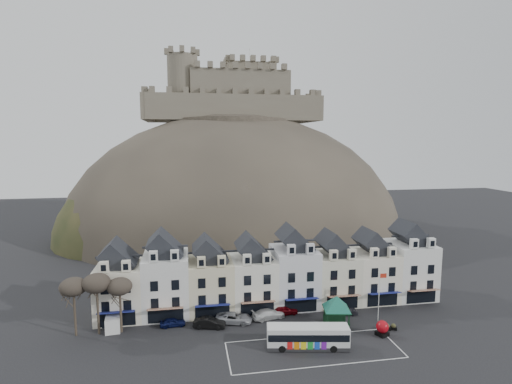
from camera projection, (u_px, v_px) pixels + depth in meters
ground at (301, 356)px, 49.53m from camera, size 300.00×300.00×0.00m
coach_bay_markings at (314, 350)px, 51.09m from camera, size 22.00×7.50×0.01m
townhouse_terrace at (275, 273)px, 64.45m from camera, size 54.40×9.35×11.80m
castle_hill at (239, 231)px, 117.05m from camera, size 100.00×76.00×68.00m
castle at (233, 94)px, 118.47m from camera, size 50.20×22.20×22.00m
tree_left_far at (73, 287)px, 53.92m from camera, size 3.61×3.61×8.24m
tree_left_mid at (96, 284)px, 54.38m from camera, size 3.78×3.78×8.64m
tree_left_near at (120, 287)px, 54.99m from camera, size 3.43×3.43×7.84m
bus at (308, 336)px, 51.41m from camera, size 10.78×4.22×2.97m
bus_shelter at (337, 303)px, 56.93m from camera, size 7.14×7.14×4.61m
red_buoy at (382, 328)px, 54.70m from camera, size 1.84×1.84×2.10m
flagpole at (380, 293)px, 58.68m from camera, size 1.09×0.14×7.51m
white_van at (113, 321)px, 56.95m from camera, size 2.43×4.70×2.06m
planter_west at (387, 327)px, 56.25m from camera, size 0.98×0.68×0.97m
planter_east at (393, 327)px, 56.39m from camera, size 1.03×0.81×0.92m
car_navy at (173, 322)px, 57.42m from camera, size 3.75×1.76×1.24m
car_black at (209, 323)px, 56.94m from camera, size 4.82×2.60×1.51m
car_silver at (234, 318)px, 58.52m from camera, size 5.73×3.71×1.49m
car_white at (268, 314)px, 59.90m from camera, size 5.39×3.13×1.47m
car_maroon at (284, 310)px, 61.29m from camera, size 4.34×2.18×1.42m
car_charcoal at (345, 311)px, 61.24m from camera, size 3.89×1.81×1.23m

